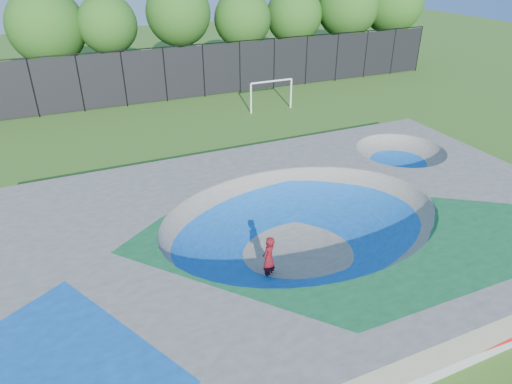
% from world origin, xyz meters
% --- Properties ---
extents(ground, '(120.00, 120.00, 0.00)m').
position_xyz_m(ground, '(0.00, 0.00, 0.00)').
color(ground, '#35611B').
rests_on(ground, ground).
extents(skate_deck, '(22.00, 14.00, 1.50)m').
position_xyz_m(skate_deck, '(0.00, 0.00, 0.75)').
color(skate_deck, gray).
rests_on(skate_deck, ground).
extents(skater, '(0.76, 0.70, 1.73)m').
position_xyz_m(skater, '(-2.01, -1.24, 0.87)').
color(skater, red).
rests_on(skater, ground).
extents(skateboard, '(0.77, 0.61, 0.05)m').
position_xyz_m(skateboard, '(-2.01, -1.24, 0.03)').
color(skateboard, black).
rests_on(skateboard, ground).
extents(soccer_goal, '(3.27, 0.12, 2.16)m').
position_xyz_m(soccer_goal, '(6.29, 15.82, 1.50)').
color(soccer_goal, white).
rests_on(soccer_goal, ground).
extents(fence, '(48.09, 0.09, 4.04)m').
position_xyz_m(fence, '(0.00, 21.00, 2.10)').
color(fence, black).
rests_on(fence, ground).
extents(treeline, '(51.26, 7.90, 8.67)m').
position_xyz_m(treeline, '(4.07, 25.96, 5.21)').
color(treeline, '#4D3A26').
rests_on(treeline, ground).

